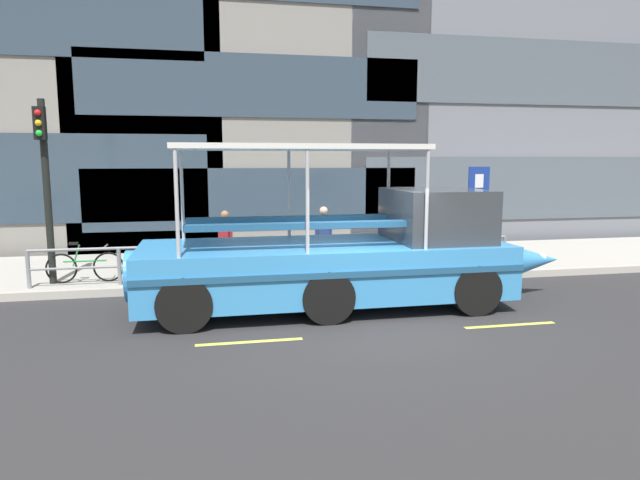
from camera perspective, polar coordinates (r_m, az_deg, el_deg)
The scene contains 12 objects.
ground_plane at distance 10.67m, azimuth 5.57°, elevation -8.33°, with size 120.00×120.00×0.00m, color #2B2B2D.
sidewalk at distance 15.94m, azimuth -0.34°, elevation -2.42°, with size 32.00×4.80×0.18m, color #A8A59E.
curb_edge at distance 13.55m, azimuth 1.71°, elevation -4.32°, with size 32.00×0.18×0.18m, color #B2ADA3.
lane_centreline at distance 10.02m, azimuth 6.79°, elevation -9.45°, with size 25.80×0.12×0.01m.
curb_guardrail at distance 13.54m, azimuth -3.49°, elevation -1.40°, with size 11.69×0.09×0.88m.
traffic_light_pole at distance 14.07m, azimuth -26.34°, elevation 6.10°, with size 0.24×0.46×4.20m.
parking_sign at distance 15.63m, azimuth 15.85°, elevation 4.10°, with size 0.60×0.12×2.67m.
leaned_bicycle at distance 14.13m, azimuth -22.93°, elevation -2.53°, with size 1.74×0.46×0.96m.
duck_tour_boat at distance 11.57m, azimuth 3.03°, elevation -1.65°, with size 9.29×2.68×3.33m.
pedestrian_near_bow at distance 15.30m, azimuth 9.97°, elevation 1.29°, with size 0.48×0.27×1.72m.
pedestrian_mid_left at distance 14.97m, azimuth 0.37°, elevation 1.01°, with size 0.47×0.22×1.61m.
pedestrian_mid_right at distance 14.72m, azimuth -9.68°, elevation 0.61°, with size 0.37×0.31×1.55m.
Camera 1 is at (-3.04, -9.77, 3.03)m, focal length 31.24 mm.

